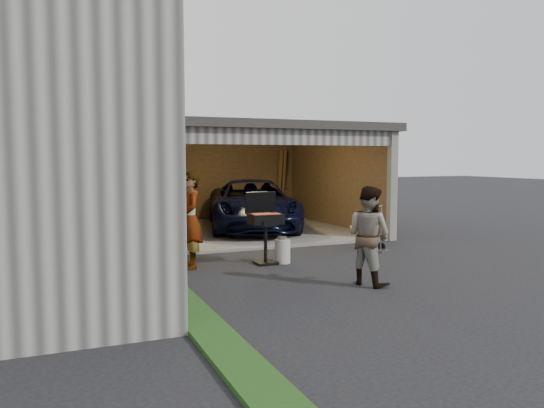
{
  "coord_description": "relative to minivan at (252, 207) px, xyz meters",
  "views": [
    {
      "loc": [
        -3.91,
        -7.38,
        2.05
      ],
      "look_at": [
        0.08,
        2.13,
        1.15
      ],
      "focal_mm": 35.0,
      "sensor_mm": 36.0,
      "label": 1
    }
  ],
  "objects": [
    {
      "name": "hand_truck",
      "position": [
        1.43,
        -4.12,
        -0.49
      ],
      "size": [
        0.46,
        0.43,
        1.02
      ],
      "rotation": [
        0.0,
        0.0,
        0.42
      ],
      "color": "slate",
      "rests_on": "ground"
    },
    {
      "name": "plywood_panel",
      "position": [
        -3.62,
        -5.96,
        -0.22
      ],
      "size": [
        0.23,
        0.84,
        0.93
      ],
      "primitive_type": "cube",
      "rotation": [
        0.0,
        -0.21,
        0.0
      ],
      "color": "brown",
      "rests_on": "ground"
    },
    {
      "name": "groundcover_strip",
      "position": [
        -3.53,
        -7.44,
        -0.66
      ],
      "size": [
        0.5,
        8.0,
        0.06
      ],
      "primitive_type": "cube",
      "color": "#193814",
      "rests_on": "ground"
    },
    {
      "name": "woman",
      "position": [
        -2.82,
        -4.24,
        0.22
      ],
      "size": [
        0.46,
        0.68,
        1.81
      ],
      "primitive_type": "imported",
      "rotation": [
        0.0,
        0.0,
        -1.61
      ],
      "color": "silver",
      "rests_on": "ground"
    },
    {
      "name": "minivan",
      "position": [
        0.0,
        0.0,
        0.0
      ],
      "size": [
        3.49,
        5.38,
        1.38
      ],
      "primitive_type": "imported",
      "rotation": [
        0.0,
        0.0,
        -0.26
      ],
      "color": "black",
      "rests_on": "ground"
    },
    {
      "name": "man",
      "position": [
        -0.48,
        -6.61,
        0.11
      ],
      "size": [
        0.85,
        0.94,
        1.6
      ],
      "primitive_type": "imported",
      "rotation": [
        0.0,
        0.0,
        1.94
      ],
      "color": "#3E1A18",
      "rests_on": "ground"
    },
    {
      "name": "propane_tank",
      "position": [
        -1.05,
        -4.47,
        -0.46
      ],
      "size": [
        0.4,
        0.4,
        0.47
      ],
      "primitive_type": "cylinder",
      "rotation": [
        0.0,
        0.0,
        -0.36
      ],
      "color": "#B4B3AF",
      "rests_on": "ground"
    },
    {
      "name": "garage",
      "position": [
        -0.52,
        0.35,
        1.18
      ],
      "size": [
        6.8,
        6.3,
        2.9
      ],
      "color": "#605E59",
      "rests_on": "ground"
    },
    {
      "name": "ground",
      "position": [
        -1.28,
        -6.44,
        -0.69
      ],
      "size": [
        80.0,
        80.0,
        0.0
      ],
      "primitive_type": "plane",
      "color": "black",
      "rests_on": "ground"
    },
    {
      "name": "bbq_grill",
      "position": [
        -1.39,
        -4.41,
        0.14
      ],
      "size": [
        0.62,
        0.55,
        1.39
      ],
      "color": "black",
      "rests_on": "ground"
    }
  ]
}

